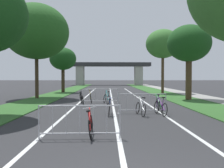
{
  "coord_description": "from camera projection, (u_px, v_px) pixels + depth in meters",
  "views": [
    {
      "loc": [
        -0.34,
        -3.55,
        1.9
      ],
      "look_at": [
        0.08,
        20.83,
        1.2
      ],
      "focal_mm": 37.82,
      "sensor_mm": 36.0,
      "label": 1
    }
  ],
  "objects": [
    {
      "name": "bicycle_black_1",
      "position": [
        82.0,
        99.0,
        16.85
      ],
      "size": [
        0.55,
        1.65,
        1.03
      ],
      "rotation": [
        0.0,
        0.0,
        3.39
      ],
      "color": "black",
      "rests_on": "ground"
    },
    {
      "name": "tree_right_oak_near",
      "position": [
        163.0,
        44.0,
        27.44
      ],
      "size": [
        3.95,
        3.95,
        7.48
      ],
      "color": "#4C3823",
      "rests_on": "ground"
    },
    {
      "name": "grass_verge_left",
      "position": [
        63.0,
        92.0,
        29.38
      ],
      "size": [
        2.99,
        63.27,
        0.05
      ],
      "primitive_type": "cube",
      "color": "#2D5B26",
      "rests_on": "ground"
    },
    {
      "name": "overpass_bridge",
      "position": [
        109.0,
        69.0,
        55.76
      ],
      "size": [
        19.35,
        3.04,
        5.38
      ],
      "color": "#2D2D30",
      "rests_on": "ground"
    },
    {
      "name": "grass_verge_right",
      "position": [
        158.0,
        92.0,
        29.58
      ],
      "size": [
        2.99,
        63.27,
        0.05
      ],
      "primitive_type": "cube",
      "color": "#2D5B26",
      "rests_on": "ground"
    },
    {
      "name": "bicycle_green_7",
      "position": [
        159.0,
        105.0,
        12.88
      ],
      "size": [
        0.47,
        1.71,
        0.99
      ],
      "rotation": [
        0.0,
        0.0,
        -0.05
      ],
      "color": "black",
      "rests_on": "ground"
    },
    {
      "name": "crowd_barrier_second",
      "position": [
        142.0,
        104.0,
        12.29
      ],
      "size": [
        2.54,
        0.49,
        1.05
      ],
      "rotation": [
        0.0,
        0.0,
        -0.02
      ],
      "color": "#ADADB2",
      "rests_on": "ground"
    },
    {
      "name": "bicycle_purple_6",
      "position": [
        160.0,
        107.0,
        11.88
      ],
      "size": [
        0.54,
        1.71,
        0.93
      ],
      "rotation": [
        0.0,
        0.0,
        0.16
      ],
      "color": "black",
      "rests_on": "ground"
    },
    {
      "name": "bicycle_red_4",
      "position": [
        91.0,
        125.0,
        7.6
      ],
      "size": [
        0.47,
        1.71,
        0.89
      ],
      "rotation": [
        0.0,
        0.0,
        0.02
      ],
      "color": "black",
      "rests_on": "ground"
    },
    {
      "name": "bicycle_yellow_5",
      "position": [
        91.0,
        97.0,
        17.77
      ],
      "size": [
        0.57,
        1.77,
        1.01
      ],
      "rotation": [
        0.0,
        0.0,
        0.1
      ],
      "color": "black",
      "rests_on": "ground"
    },
    {
      "name": "tree_left_pine_far",
      "position": [
        36.0,
        32.0,
        20.91
      ],
      "size": [
        5.75,
        5.75,
        8.4
      ],
      "color": "#3D2D1E",
      "rests_on": "ground"
    },
    {
      "name": "bicycle_teal_0",
      "position": [
        107.0,
        99.0,
        16.79
      ],
      "size": [
        0.57,
        1.71,
        1.0
      ],
      "rotation": [
        0.0,
        0.0,
        0.25
      ],
      "color": "black",
      "rests_on": "ground"
    },
    {
      "name": "bicycle_silver_2",
      "position": [
        141.0,
        108.0,
        11.76
      ],
      "size": [
        0.48,
        1.68,
        0.95
      ],
      "rotation": [
        0.0,
        0.0,
        0.14
      ],
      "color": "black",
      "rests_on": "ground"
    },
    {
      "name": "crowd_barrier_nearest",
      "position": [
        80.0,
        122.0,
        7.21
      ],
      "size": [
        2.54,
        0.49,
        1.05
      ],
      "rotation": [
        0.0,
        0.0,
        0.02
      ],
      "color": "#ADADB2",
      "rests_on": "ground"
    },
    {
      "name": "tree_left_cypress_far",
      "position": [
        63.0,
        59.0,
        29.19
      ],
      "size": [
        3.28,
        3.28,
        5.59
      ],
      "color": "#3D2D1E",
      "rests_on": "ground"
    },
    {
      "name": "lane_stripe_center",
      "position": [
        112.0,
        98.0,
        21.9
      ],
      "size": [
        0.14,
        36.6,
        0.01
      ],
      "primitive_type": "cube",
      "color": "silver",
      "rests_on": "ground"
    },
    {
      "name": "tree_right_oak_mid",
      "position": [
        189.0,
        44.0,
        19.56
      ],
      "size": [
        3.59,
        3.59,
        6.25
      ],
      "color": "#4C3823",
      "rests_on": "ground"
    },
    {
      "name": "lane_stripe_right_lane",
      "position": [
        138.0,
        98.0,
        21.94
      ],
      "size": [
        0.14,
        36.6,
        0.01
      ],
      "primitive_type": "cube",
      "color": "silver",
      "rests_on": "ground"
    },
    {
      "name": "lane_stripe_left_lane",
      "position": [
        85.0,
        98.0,
        21.86
      ],
      "size": [
        0.14,
        36.6,
        0.01
      ],
      "primitive_type": "cube",
      "color": "silver",
      "rests_on": "ground"
    },
    {
      "name": "bicycle_blue_3",
      "position": [
        109.0,
        108.0,
        11.8
      ],
      "size": [
        0.46,
        1.73,
        0.86
      ],
      "rotation": [
        0.0,
        0.0,
        -0.02
      ],
      "color": "black",
      "rests_on": "ground"
    },
    {
      "name": "sidewalk_path_right",
      "position": [
        179.0,
        92.0,
        29.63
      ],
      "size": [
        2.15,
        63.27,
        0.08
      ],
      "primitive_type": "cube",
      "color": "gray",
      "rests_on": "ground"
    },
    {
      "name": "crowd_barrier_third",
      "position": [
        101.0,
        96.0,
        17.28
      ],
      "size": [
        2.55,
        0.52,
        1.05
      ],
      "rotation": [
        0.0,
        0.0,
        0.03
      ],
      "color": "#ADADB2",
      "rests_on": "ground"
    }
  ]
}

